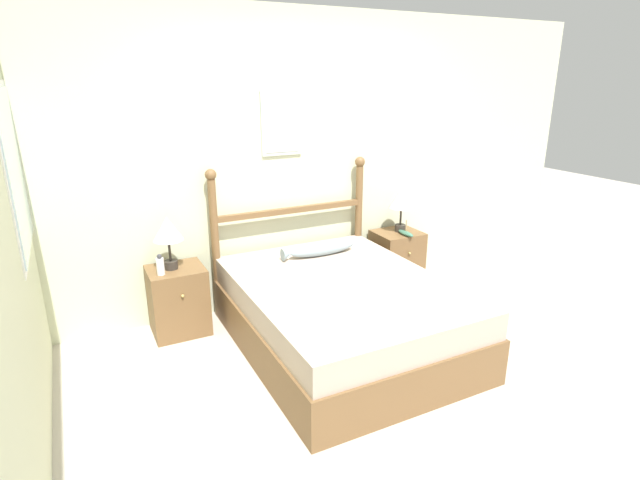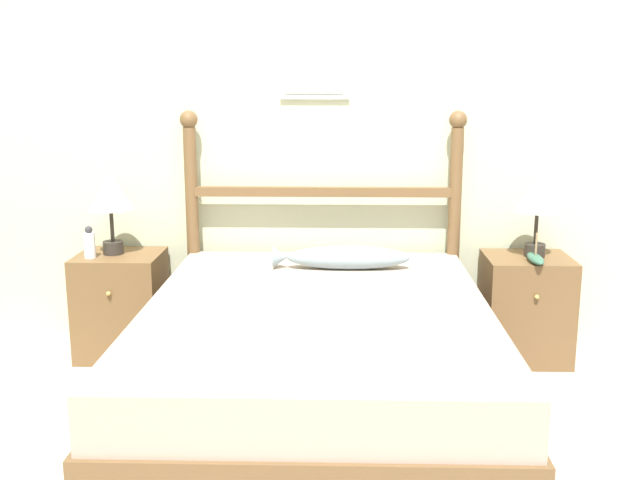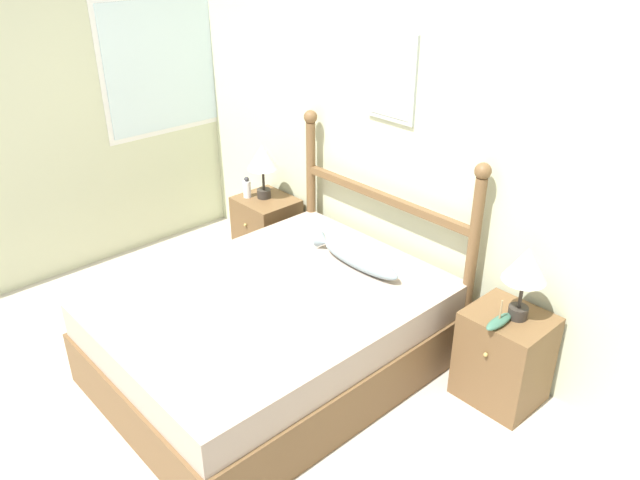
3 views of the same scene
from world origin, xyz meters
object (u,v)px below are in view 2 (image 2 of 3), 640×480
nightstand_left (122,305)px  table_lamp_left (110,196)px  bed (317,365)px  bottle (89,244)px  nightstand_right (525,308)px  model_boat (535,258)px  table_lamp_right (538,198)px  fish_pillow (343,257)px

nightstand_left → table_lamp_left: (-0.03, 0.01, 0.58)m
bed → table_lamp_left: (-1.09, 0.80, 0.60)m
nightstand_left → bottle: size_ratio=3.33×
bed → bottle: 1.43m
nightstand_right → model_boat: 0.32m
nightstand_right → table_lamp_left: (-2.16, 0.01, 0.58)m
table_lamp_left → model_boat: table_lamp_left is taller
bed → nightstand_right: size_ratio=3.49×
nightstand_left → model_boat: bearing=-3.3°
nightstand_right → bottle: size_ratio=3.33×
table_lamp_left → model_boat: size_ratio=1.95×
table_lamp_left → bottle: table_lamp_left is taller
table_lamp_right → model_boat: (-0.03, -0.13, -0.29)m
nightstand_right → fish_pillow: size_ratio=0.82×
nightstand_right → table_lamp_left: 2.24m
table_lamp_left → bed: bearing=-36.2°
model_boat → bottle: bearing=179.0°
fish_pillow → model_boat: bearing=5.0°
bottle → model_boat: bearing=-1.0°
fish_pillow → nightstand_right: bearing=12.2°
nightstand_left → table_lamp_left: 0.59m
nightstand_left → model_boat: (2.14, -0.12, 0.30)m
table_lamp_left → model_boat: bearing=-3.4°
bed → model_boat: 1.30m
nightstand_right → bottle: bearing=-177.9°
table_lamp_left → fish_pillow: bearing=-10.1°
bottle → fish_pillow: bottle is taller
bed → model_boat: bearing=32.1°
bottle → nightstand_left: bearing=33.7°
bed → table_lamp_right: (1.10, 0.80, 0.60)m
nightstand_left → model_boat: 2.16m
bed → table_lamp_right: size_ratio=4.56×
bed → fish_pillow: fish_pillow is taller
nightstand_left → nightstand_right: 2.13m
bottle → fish_pillow: 1.30m
nightstand_right → table_lamp_right: 0.59m
bottle → nightstand_right: bearing=2.1°
bed → fish_pillow: 0.68m
table_lamp_right → table_lamp_left: bearing=-179.9°
nightstand_left → fish_pillow: (1.17, -0.21, 0.32)m
bottle → fish_pillow: bearing=-5.5°
nightstand_right → table_lamp_right: table_lamp_right is taller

